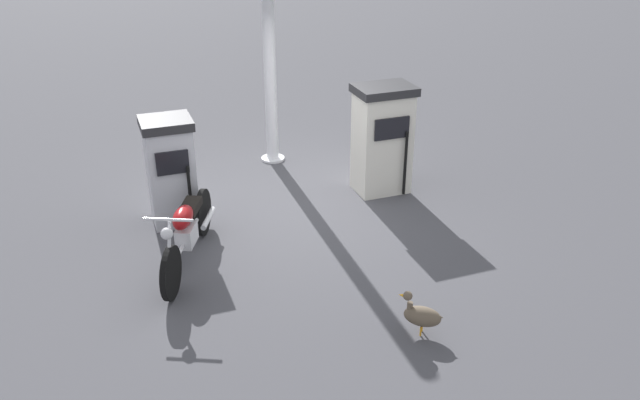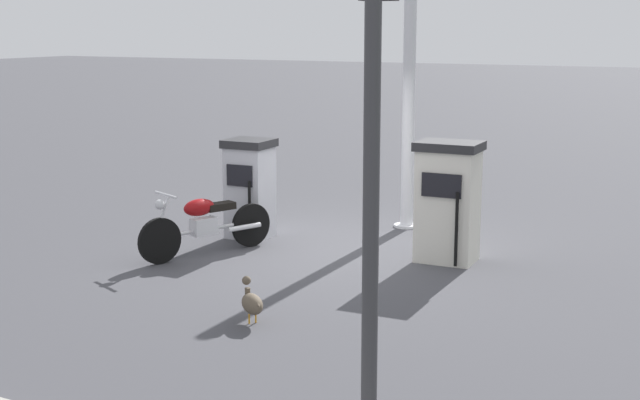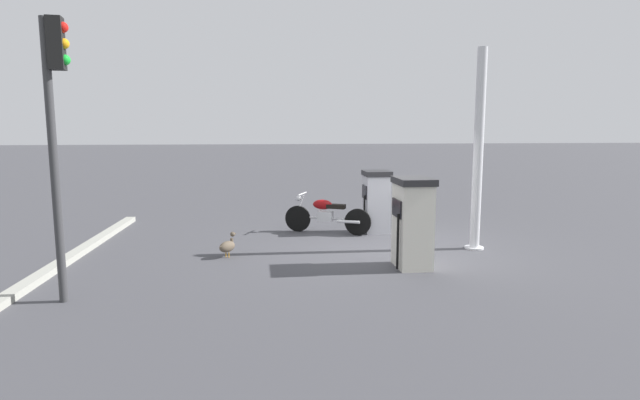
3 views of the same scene
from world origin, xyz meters
The scene contains 8 objects.
ground_plane centered at (0.00, 0.00, 0.00)m, with size 120.00×120.00×0.00m, color #424247.
fuel_pump_near centered at (-0.17, -1.57, 0.76)m, with size 0.67×0.69×1.50m.
fuel_pump_far centered at (-0.17, 1.57, 0.84)m, with size 0.68×0.87×1.65m.
motorcycle_near_pump centered at (1.06, -1.56, 0.46)m, with size 1.99×0.99×0.96m.
wandering_duck centered at (3.26, 0.53, 0.23)m, with size 0.40×0.44×0.49m.
roadside_traffic_light centered at (5.42, 2.88, 2.76)m, with size 0.39×0.26×4.08m.
canopy_support_pole centered at (-1.88, 0.31, 2.00)m, with size 0.40×0.40×4.15m.
road_edge_kerb centered at (6.25, 0.00, 0.06)m, with size 0.42×7.37×0.12m.
Camera 3 is at (2.47, 10.62, 2.60)m, focal length 29.05 mm.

